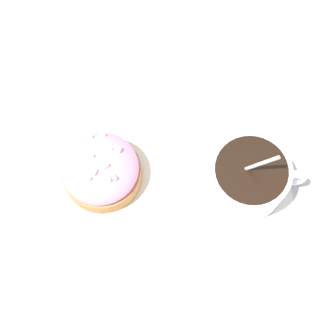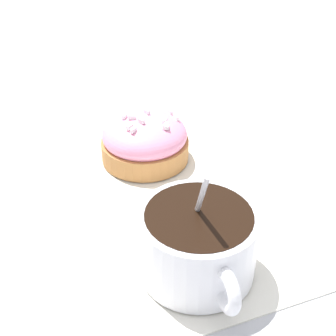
# 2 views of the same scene
# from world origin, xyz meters

# --- Properties ---
(ground_plane) EXTENTS (3.00, 3.00, 0.00)m
(ground_plane) POSITION_xyz_m (0.00, 0.00, 0.00)
(ground_plane) COLOR #B2B2B7
(paper_napkin) EXTENTS (0.29, 0.27, 0.00)m
(paper_napkin) POSITION_xyz_m (0.00, 0.00, 0.00)
(paper_napkin) COLOR white
(paper_napkin) RESTS_ON ground_plane
(coffee_cup) EXTENTS (0.11, 0.09, 0.10)m
(coffee_cup) POSITION_xyz_m (-0.09, 0.01, 0.03)
(coffee_cup) COLOR white
(coffee_cup) RESTS_ON paper_napkin
(frosted_pastry) EXTENTS (0.09, 0.09, 0.05)m
(frosted_pastry) POSITION_xyz_m (0.08, -0.01, 0.03)
(frosted_pastry) COLOR #B2753D
(frosted_pastry) RESTS_ON paper_napkin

